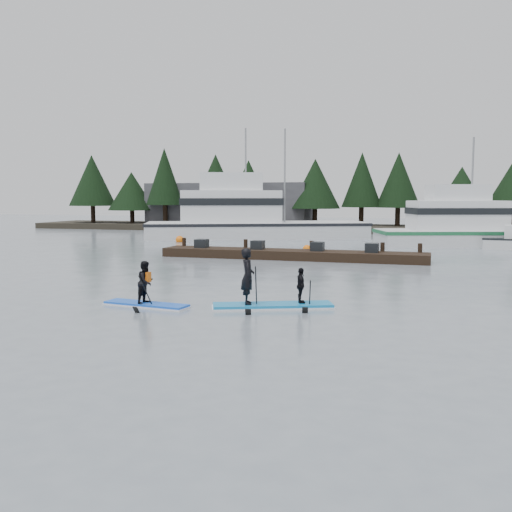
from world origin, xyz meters
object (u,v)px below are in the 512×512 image
(floating_dock, at_px, (291,255))
(paddleboard_solo, at_px, (146,289))
(fishing_boat_medium, at_px, (474,237))
(paddleboard_duo, at_px, (267,290))
(fishing_boat_large, at_px, (250,229))

(floating_dock, height_order, paddleboard_solo, paddleboard_solo)
(fishing_boat_medium, xyz_separation_m, paddleboard_solo, (-12.20, -27.47, -0.05))
(fishing_boat_medium, relative_size, paddleboard_duo, 3.94)
(fishing_boat_medium, height_order, paddleboard_duo, fishing_boat_medium)
(paddleboard_solo, height_order, paddleboard_duo, paddleboard_duo)
(paddleboard_solo, bearing_deg, fishing_boat_large, 108.03)
(fishing_boat_large, xyz_separation_m, paddleboard_solo, (5.59, -30.22, -0.23))
(floating_dock, xyz_separation_m, paddleboard_solo, (-1.45, -15.00, 0.31))
(fishing_boat_medium, distance_m, floating_dock, 16.47)
(fishing_boat_large, distance_m, fishing_boat_medium, 18.01)
(fishing_boat_large, xyz_separation_m, floating_dock, (7.04, -15.22, -0.54))
(paddleboard_solo, distance_m, paddleboard_duo, 3.92)
(floating_dock, distance_m, paddleboard_solo, 15.07)
(fishing_boat_large, distance_m, paddleboard_duo, 30.88)
(fishing_boat_medium, xyz_separation_m, floating_dock, (-10.76, -12.46, -0.37))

